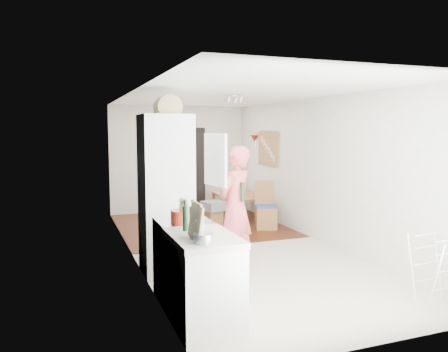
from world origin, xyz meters
TOP-DOWN VIEW (x-y plane):
  - room_shell at (0.00, 0.00)m, footprint 3.20×7.00m
  - floor at (0.00, 0.00)m, footprint 3.20×7.00m
  - wood_floor_overlay at (0.00, 1.85)m, footprint 3.20×3.30m
  - sage_wall_panel at (-1.59, -2.00)m, footprint 0.02×3.00m
  - tile_splashback at (-1.59, -2.55)m, footprint 0.02×1.90m
  - doorway_recess at (0.20, 3.48)m, footprint 0.90×0.04m
  - base_cabinet at (-1.30, -2.55)m, footprint 0.60×0.90m
  - worktop at (-1.30, -2.55)m, footprint 0.62×0.92m
  - range_cooker at (-1.30, -1.80)m, footprint 0.60×0.60m
  - cooker_top at (-1.30, -1.80)m, footprint 0.60×0.60m
  - fridge_housing at (-1.27, -0.78)m, footprint 0.66×0.66m
  - fridge_door at (-0.66, -1.08)m, footprint 0.14×0.56m
  - fridge_interior at (-0.96, -0.78)m, footprint 0.02×0.52m
  - pinboard at (1.58, 1.90)m, footprint 0.03×0.90m
  - pinboard_frame at (1.57, 1.90)m, footprint 0.00×0.94m
  - wall_sconce at (1.54, 2.55)m, footprint 0.18×0.18m
  - person at (-0.26, -0.82)m, footprint 0.88×0.82m
  - dining_table at (1.05, 2.26)m, footprint 0.78×1.34m
  - dining_chair at (1.13, 1.08)m, footprint 0.49×0.49m
  - stool at (0.16, 1.42)m, footprint 0.35×0.35m
  - grey_drape at (0.15, 1.39)m, footprint 0.49×0.49m
  - drying_rack at (1.29, -2.97)m, footprint 0.42×0.39m
  - bread_bin at (-1.24, -0.84)m, footprint 0.42×0.40m
  - red_casserole at (-1.36, -1.99)m, footprint 0.30×0.30m
  - steel_pan at (-1.39, -2.86)m, footprint 0.20×0.20m
  - held_bottle at (-0.21, -0.96)m, footprint 0.06×0.06m
  - bottle_a at (-1.39, -2.51)m, footprint 0.07×0.07m
  - bottle_b at (-1.41, -2.32)m, footprint 0.07×0.07m
  - bottle_c at (-1.40, -2.75)m, footprint 0.09×0.09m
  - pepper_mill_front at (-1.34, -2.08)m, footprint 0.07×0.07m
  - pepper_mill_back at (-1.37, -2.02)m, footprint 0.07×0.07m
  - chopping_boards at (-1.42, -2.72)m, footprint 0.08×0.26m

SIDE VIEW (x-z plane):
  - floor at x=0.00m, z-range -0.01..0.01m
  - wood_floor_overlay at x=0.00m, z-range 0.00..0.01m
  - stool at x=0.16m, z-range 0.00..0.38m
  - dining_table at x=1.05m, z-range 0.00..0.46m
  - drying_rack at x=1.29m, z-range 0.00..0.79m
  - base_cabinet at x=-1.30m, z-range 0.00..0.86m
  - range_cooker at x=-1.30m, z-range 0.00..0.88m
  - dining_chair at x=1.13m, z-range 0.00..0.94m
  - grey_drape at x=0.15m, z-range 0.38..0.56m
  - worktop at x=-1.30m, z-range 0.86..0.92m
  - cooker_top at x=-1.30m, z-range 0.88..0.92m
  - steel_pan at x=-1.39m, z-range 0.92..1.01m
  - red_casserole at x=-1.36m, z-range 0.92..1.07m
  - doorway_recess at x=0.20m, z-range 0.00..2.00m
  - person at x=-0.26m, z-range 0.00..2.03m
  - bottle_c at x=-1.40m, z-range 0.92..1.12m
  - pepper_mill_front at x=-1.34m, z-range 0.92..1.15m
  - pepper_mill_back at x=-1.37m, z-range 0.92..1.15m
  - bottle_b at x=-1.41m, z-range 0.92..1.17m
  - bottle_a at x=-1.39m, z-range 0.92..1.20m
  - fridge_housing at x=-1.27m, z-range 0.00..2.15m
  - held_bottle at x=-0.21m, z-range 0.94..1.21m
  - chopping_boards at x=-1.42m, z-range 0.92..1.27m
  - tile_splashback at x=-1.59m, z-range 0.90..1.40m
  - room_shell at x=0.00m, z-range 0.00..2.50m
  - fridge_door at x=-0.66m, z-range 1.20..1.90m
  - fridge_interior at x=-0.96m, z-range 1.22..1.88m
  - pinboard at x=1.58m, z-range 1.20..1.90m
  - pinboard_frame at x=1.57m, z-range 1.18..1.92m
  - wall_sconce at x=1.54m, z-range 1.67..1.83m
  - sage_wall_panel at x=-1.59m, z-range 1.20..2.50m
  - bread_bin at x=-1.24m, z-range 2.15..2.33m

